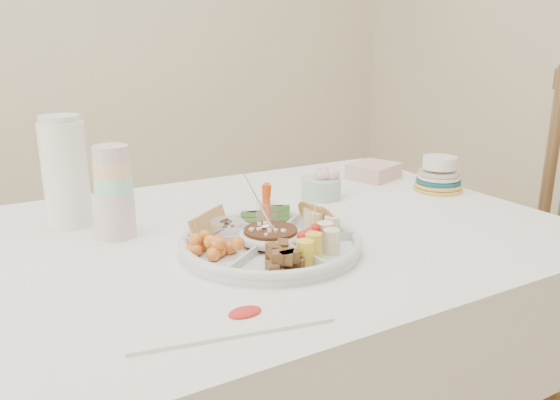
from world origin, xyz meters
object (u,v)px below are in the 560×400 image
thermos (65,171)px  chair (542,265)px  party_tray (271,239)px  dining_table (242,375)px  plate_stack (439,175)px

thermos → chair: bearing=-19.8°
party_tray → thermos: 0.52m
chair → thermos: size_ratio=4.14×
dining_table → plate_stack: size_ratio=10.80×
chair → party_tray: bearing=-175.1°
dining_table → chair: size_ratio=1.37×
party_tray → chair: bearing=-3.7°
chair → plate_stack: size_ratio=7.90×
chair → thermos: (-1.21, 0.44, 0.34)m
thermos → party_tray: bearing=-48.1°
party_tray → plate_stack: size_ratio=2.70×
chair → thermos: bearing=168.7°
dining_table → party_tray: party_tray is taller
chair → plate_stack: (-0.21, 0.22, 0.25)m
chair → thermos: chair is taller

